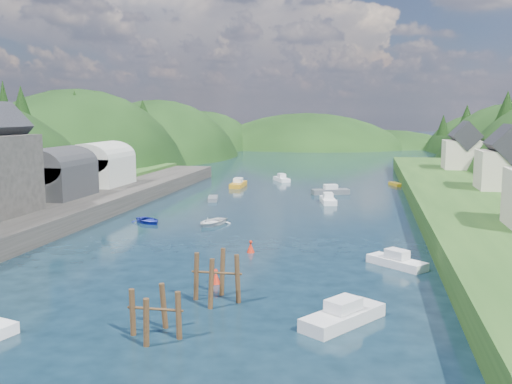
% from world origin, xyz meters
% --- Properties ---
extents(ground, '(600.00, 600.00, 0.00)m').
position_xyz_m(ground, '(0.00, 50.00, 0.00)').
color(ground, black).
rests_on(ground, ground).
extents(hillside_left, '(44.00, 245.56, 52.00)m').
position_xyz_m(hillside_left, '(-45.00, 75.00, -8.03)').
color(hillside_left, black).
rests_on(hillside_left, ground).
extents(far_hills, '(103.00, 68.00, 44.00)m').
position_xyz_m(far_hills, '(1.22, 174.01, -10.80)').
color(far_hills, black).
rests_on(far_hills, ground).
extents(hill_trees, '(89.26, 153.33, 11.85)m').
position_xyz_m(hill_trees, '(0.70, 66.37, 11.06)').
color(hill_trees, black).
rests_on(hill_trees, ground).
extents(quay_left, '(12.00, 110.00, 2.00)m').
position_xyz_m(quay_left, '(-24.00, 20.00, 1.00)').
color(quay_left, '#2D2B28').
rests_on(quay_left, ground).
extents(boat_sheds, '(7.00, 21.00, 7.50)m').
position_xyz_m(boat_sheds, '(-26.00, 39.00, 5.27)').
color(boat_sheds, '#2D2D30').
rests_on(boat_sheds, quay_left).
extents(terrace_right, '(16.00, 120.00, 2.40)m').
position_xyz_m(terrace_right, '(25.00, 40.00, 1.20)').
color(terrace_right, '#234719').
rests_on(terrace_right, ground).
extents(right_bank_cottages, '(9.00, 59.24, 8.41)m').
position_xyz_m(right_bank_cottages, '(28.00, 48.33, 5.84)').
color(right_bank_cottages, beige).
rests_on(right_bank_cottages, terrace_right).
extents(piling_cluster_near, '(3.20, 2.99, 3.29)m').
position_xyz_m(piling_cluster_near, '(0.22, -1.65, 1.08)').
color(piling_cluster_near, '#382314').
rests_on(piling_cluster_near, ground).
extents(piling_cluster_far, '(3.37, 3.13, 3.81)m').
position_xyz_m(piling_cluster_far, '(1.96, 4.83, 1.34)').
color(piling_cluster_far, '#382314').
rests_on(piling_cluster_far, ground).
extents(channel_buoy_near, '(0.70, 0.70, 1.10)m').
position_xyz_m(channel_buoy_near, '(0.88, 8.55, 0.48)').
color(channel_buoy_near, '#B0200E').
rests_on(channel_buoy_near, ground).
extents(channel_buoy_far, '(0.70, 0.70, 1.10)m').
position_xyz_m(channel_buoy_far, '(1.47, 18.11, 0.48)').
color(channel_buoy_far, '#B0200E').
rests_on(channel_buoy_far, ground).
extents(moored_boats, '(32.43, 77.20, 1.67)m').
position_xyz_m(moored_boats, '(-0.50, 35.37, 0.42)').
color(moored_boats, '#1B2796').
rests_on(moored_boats, ground).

